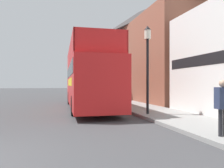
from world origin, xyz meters
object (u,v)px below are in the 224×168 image
at_px(pedestrian_nearest, 223,102).
at_px(lamp_post_second, 103,63).
at_px(parked_car_ahead_of_bus, 84,94).
at_px(lamp_post_nearest, 148,53).
at_px(lamp_post_third, 90,70).
at_px(tour_bus, 88,80).

height_order(pedestrian_nearest, lamp_post_second, lamp_post_second).
xyz_separation_m(parked_car_ahead_of_bus, lamp_post_nearest, (1.57, -12.32, 2.57)).
relative_size(pedestrian_nearest, lamp_post_third, 0.32).
distance_m(tour_bus, lamp_post_third, 15.63).
bearing_deg(parked_car_ahead_of_bus, lamp_post_nearest, -81.14).
bearing_deg(pedestrian_nearest, lamp_post_nearest, 91.65).
bearing_deg(tour_bus, pedestrian_nearest, -73.47).
distance_m(pedestrian_nearest, lamp_post_nearest, 5.36).
xyz_separation_m(tour_bus, lamp_post_second, (2.23, 5.41, 1.76)).
distance_m(tour_bus, parked_car_ahead_of_bus, 7.94).
height_order(lamp_post_nearest, lamp_post_third, lamp_post_third).
distance_m(parked_car_ahead_of_bus, lamp_post_nearest, 12.68).
bearing_deg(tour_bus, lamp_post_second, 69.37).
distance_m(lamp_post_second, lamp_post_third, 9.93).
bearing_deg(lamp_post_nearest, tour_bus, 117.41).
bearing_deg(lamp_post_third, tour_bus, -99.30).
distance_m(tour_bus, pedestrian_nearest, 9.80).
bearing_deg(parked_car_ahead_of_bus, lamp_post_second, -57.06).
height_order(tour_bus, lamp_post_nearest, lamp_post_nearest).
bearing_deg(lamp_post_third, parked_car_ahead_of_bus, -102.97).
bearing_deg(tour_bus, lamp_post_nearest, -60.80).
xyz_separation_m(tour_bus, lamp_post_nearest, (2.34, -4.52, 1.32)).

